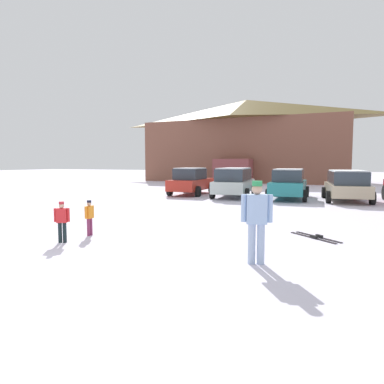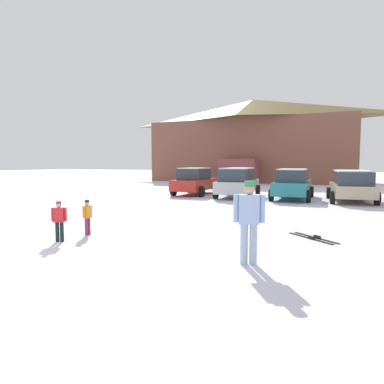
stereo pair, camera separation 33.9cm
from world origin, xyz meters
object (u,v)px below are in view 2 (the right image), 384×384
(ski_lodge, at_px, (253,140))
(parked_beige_suv, at_px, (351,185))
(skier_child_in_red_jacket, at_px, (59,219))
(parked_teal_hatchback, at_px, (293,184))
(skier_child_in_orange_jacket, at_px, (87,215))
(skier_adult_in_blue_parka, at_px, (249,218))
(pair_of_skis, at_px, (313,238))
(parked_silver_wagon, at_px, (238,181))
(parked_red_sedan, at_px, (195,181))

(ski_lodge, bearing_deg, parked_beige_suv, -60.98)
(skier_child_in_red_jacket, bearing_deg, ski_lodge, 95.16)
(parked_teal_hatchback, height_order, skier_child_in_orange_jacket, parked_teal_hatchback)
(skier_adult_in_blue_parka, distance_m, pair_of_skis, 3.29)
(skier_child_in_red_jacket, height_order, pair_of_skis, skier_child_in_red_jacket)
(ski_lodge, relative_size, parked_silver_wagon, 4.53)
(parked_beige_suv, distance_m, skier_child_in_red_jacket, 14.87)
(parked_red_sedan, height_order, skier_child_in_red_jacket, parked_red_sedan)
(parked_teal_hatchback, height_order, parked_beige_suv, parked_teal_hatchback)
(skier_child_in_red_jacket, relative_size, pair_of_skis, 0.76)
(ski_lodge, bearing_deg, skier_adult_in_blue_parka, -75.87)
(parked_red_sedan, height_order, pair_of_skis, parked_red_sedan)
(ski_lodge, height_order, parked_teal_hatchback, ski_lodge)
(parked_beige_suv, height_order, skier_adult_in_blue_parka, skier_adult_in_blue_parka)
(skier_adult_in_blue_parka, relative_size, pair_of_skis, 1.21)
(parked_silver_wagon, height_order, pair_of_skis, parked_silver_wagon)
(skier_child_in_orange_jacket, relative_size, skier_adult_in_blue_parka, 0.59)
(parked_red_sedan, distance_m, skier_child_in_red_jacket, 13.64)
(parked_silver_wagon, relative_size, skier_child_in_red_jacket, 4.64)
(parked_beige_suv, height_order, skier_child_in_red_jacket, parked_beige_suv)
(ski_lodge, relative_size, parked_beige_suv, 4.76)
(parked_beige_suv, bearing_deg, parked_red_sedan, 177.99)
(parked_red_sedan, xyz_separation_m, parked_teal_hatchback, (6.09, -0.32, -0.00))
(ski_lodge, xyz_separation_m, parked_beige_suv, (9.71, -17.49, -3.60))
(skier_adult_in_blue_parka, bearing_deg, parked_red_sedan, 117.75)
(parked_teal_hatchback, xyz_separation_m, pair_of_skis, (1.95, -10.09, -0.83))
(ski_lodge, xyz_separation_m, parked_silver_wagon, (3.61, -17.59, -3.56))
(ski_lodge, distance_m, parked_silver_wagon, 18.30)
(parked_silver_wagon, distance_m, skier_child_in_orange_jacket, 12.14)
(parked_beige_suv, xyz_separation_m, skier_adult_in_blue_parka, (-2.00, -13.09, 0.06))
(ski_lodge, distance_m, pair_of_skis, 29.26)
(parked_silver_wagon, xyz_separation_m, pair_of_skis, (5.07, -10.00, -0.91))
(parked_silver_wagon, relative_size, parked_beige_suv, 1.05)
(parked_beige_suv, xyz_separation_m, skier_child_in_orange_jacket, (-6.86, -12.20, -0.33))
(skier_child_in_red_jacket, xyz_separation_m, skier_adult_in_blue_parka, (4.93, 0.06, 0.35))
(ski_lodge, height_order, skier_child_in_red_jacket, ski_lodge)
(parked_teal_hatchback, relative_size, skier_child_in_red_jacket, 4.49)
(parked_silver_wagon, xyz_separation_m, skier_adult_in_blue_parka, (4.09, -13.00, 0.01))
(parked_teal_hatchback, xyz_separation_m, skier_child_in_orange_jacket, (-3.88, -12.20, -0.29))
(skier_child_in_orange_jacket, xyz_separation_m, skier_adult_in_blue_parka, (4.85, -0.89, 0.38))
(parked_red_sedan, height_order, parked_teal_hatchback, parked_red_sedan)
(parked_silver_wagon, xyz_separation_m, parked_beige_suv, (6.10, 0.09, -0.04))
(skier_child_in_red_jacket, distance_m, skier_adult_in_blue_parka, 4.95)
(ski_lodge, distance_m, skier_child_in_red_jacket, 31.02)
(parked_beige_suv, bearing_deg, ski_lodge, 119.02)
(parked_beige_suv, bearing_deg, skier_adult_in_blue_parka, -98.71)
(ski_lodge, relative_size, skier_adult_in_blue_parka, 13.19)
(parked_red_sedan, distance_m, skier_child_in_orange_jacket, 12.72)
(ski_lodge, xyz_separation_m, parked_red_sedan, (0.64, -17.18, -3.63))
(pair_of_skis, bearing_deg, parked_silver_wagon, 116.90)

